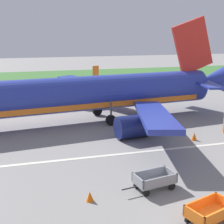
# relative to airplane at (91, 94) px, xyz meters

# --- Properties ---
(grass_strip) EXTENTS (220.00, 28.00, 0.06)m
(grass_strip) POSITION_rel_airplane_xyz_m (2.13, 32.53, -3.02)
(grass_strip) COLOR #3D7033
(grass_strip) RESTS_ON ground
(apron_stripe) EXTENTS (120.00, 0.36, 0.01)m
(apron_stripe) POSITION_rel_airplane_xyz_m (2.13, -10.03, -3.05)
(apron_stripe) COLOR silver
(apron_stripe) RESTS_ON ground
(airplane) EXTENTS (37.66, 30.31, 11.34)m
(airplane) POSITION_rel_airplane_xyz_m (0.00, 0.00, 0.00)
(airplane) COLOR #28389E
(airplane) RESTS_ON ground
(baggage_cart_second_in_row) EXTENTS (3.61, 2.10, 1.07)m
(baggage_cart_second_in_row) POSITION_rel_airplane_xyz_m (2.03, -20.26, -2.45)
(baggage_cart_second_in_row) COLOR orange
(baggage_cart_second_in_row) RESTS_ON ground
(baggage_cart_third_in_row) EXTENTS (3.62, 1.82, 1.07)m
(baggage_cart_third_in_row) POSITION_rel_airplane_xyz_m (0.69, -16.13, -2.45)
(baggage_cart_third_in_row) COLOR gray
(baggage_cart_third_in_row) RESTS_ON ground
(traffic_cone_near_plane) EXTENTS (0.52, 0.52, 0.68)m
(traffic_cone_near_plane) POSITION_rel_airplane_xyz_m (7.76, -8.54, -2.71)
(traffic_cone_near_plane) COLOR orange
(traffic_cone_near_plane) RESTS_ON ground
(traffic_cone_mid_apron) EXTENTS (0.46, 0.46, 0.60)m
(traffic_cone_mid_apron) POSITION_rel_airplane_xyz_m (-3.50, -16.52, -2.75)
(traffic_cone_mid_apron) COLOR orange
(traffic_cone_mid_apron) RESTS_ON ground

